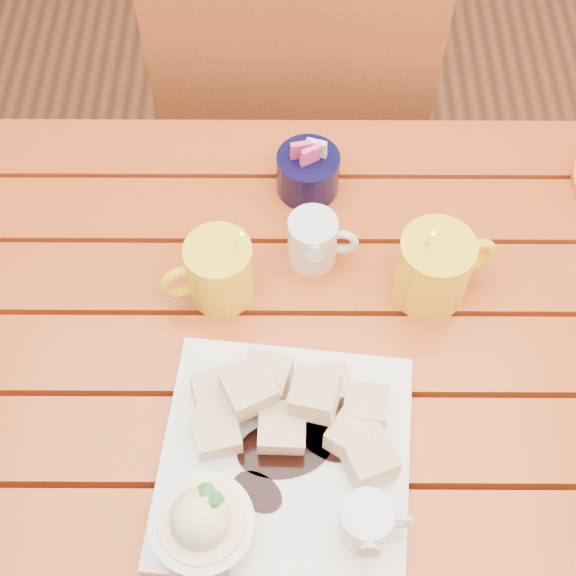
{
  "coord_description": "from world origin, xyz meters",
  "views": [
    {
      "loc": [
        0.03,
        -0.46,
        1.65
      ],
      "look_at": [
        0.02,
        0.05,
        0.82
      ],
      "focal_mm": 50.0,
      "sensor_mm": 36.0,
      "label": 1
    }
  ],
  "objects_px": {
    "coffee_mug_left": "(218,271)",
    "chair_far": "(295,121)",
    "coffee_mug_right": "(435,267)",
    "table": "(271,388)",
    "dessert_plate": "(270,467)"
  },
  "relations": [
    {
      "from": "dessert_plate",
      "to": "coffee_mug_right",
      "type": "distance_m",
      "value": 0.33
    },
    {
      "from": "dessert_plate",
      "to": "coffee_mug_left",
      "type": "bearing_deg",
      "value": 105.71
    },
    {
      "from": "coffee_mug_left",
      "to": "chair_far",
      "type": "xyz_separation_m",
      "value": [
        0.1,
        0.51,
        -0.27
      ]
    },
    {
      "from": "table",
      "to": "chair_far",
      "type": "distance_m",
      "value": 0.61
    },
    {
      "from": "table",
      "to": "chair_far",
      "type": "bearing_deg",
      "value": 86.79
    },
    {
      "from": "coffee_mug_left",
      "to": "chair_far",
      "type": "height_order",
      "value": "chair_far"
    },
    {
      "from": "coffee_mug_left",
      "to": "chair_far",
      "type": "distance_m",
      "value": 0.58
    },
    {
      "from": "coffee_mug_right",
      "to": "chair_far",
      "type": "relative_size",
      "value": 0.17
    },
    {
      "from": "coffee_mug_right",
      "to": "chair_far",
      "type": "xyz_separation_m",
      "value": [
        -0.18,
        0.51,
        -0.27
      ]
    },
    {
      "from": "coffee_mug_left",
      "to": "chair_far",
      "type": "bearing_deg",
      "value": 59.14
    },
    {
      "from": "dessert_plate",
      "to": "coffee_mug_left",
      "type": "xyz_separation_m",
      "value": [
        -0.07,
        0.25,
        0.02
      ]
    },
    {
      "from": "dessert_plate",
      "to": "table",
      "type": "bearing_deg",
      "value": 91.76
    },
    {
      "from": "dessert_plate",
      "to": "chair_far",
      "type": "height_order",
      "value": "chair_far"
    },
    {
      "from": "chair_far",
      "to": "coffee_mug_left",
      "type": "bearing_deg",
      "value": 81.1
    },
    {
      "from": "table",
      "to": "coffee_mug_left",
      "type": "height_order",
      "value": "coffee_mug_left"
    }
  ]
}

